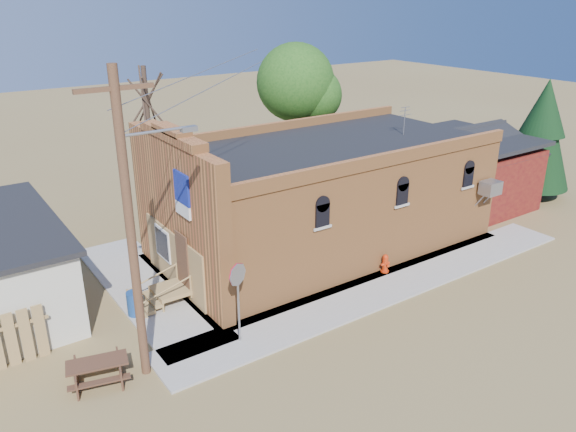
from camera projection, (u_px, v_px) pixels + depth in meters
ground at (376, 308)px, 20.24m from camera, size 120.00×120.00×0.00m
sidewalk_south at (388, 286)px, 21.71m from camera, size 19.00×2.20×0.08m
sidewalk_west at (147, 289)px, 21.48m from camera, size 2.60×10.00×0.08m
brick_bar at (320, 197)px, 24.45m from camera, size 16.40×7.97×6.30m
red_shed at (467, 162)px, 29.70m from camera, size 5.40×6.40×4.30m
utility_pole at (132, 225)px, 15.10m from camera, size 3.12×0.26×9.00m
tree_bare_near at (146, 99)px, 26.41m from camera, size 2.80×2.80×7.65m
tree_leafy at (296, 83)px, 31.56m from camera, size 4.40×4.40×8.15m
evergreen_tree at (542, 131)px, 30.14m from camera, size 3.60×3.60×6.50m
fire_hydrant at (385, 263)px, 22.58m from camera, size 0.45×0.44×0.77m
stop_sign at (238, 282)px, 17.43m from camera, size 0.72×0.35×2.78m
trash_barrel at (135, 303)px, 19.57m from camera, size 0.74×0.74×0.86m
picnic_table at (98, 369)px, 16.20m from camera, size 1.97×1.65×0.71m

